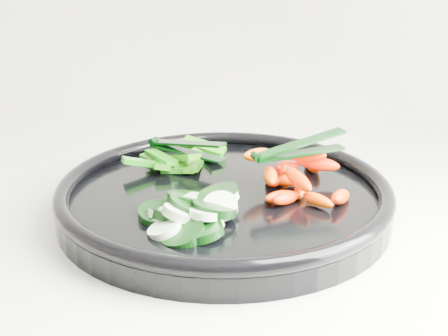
{
  "coord_description": "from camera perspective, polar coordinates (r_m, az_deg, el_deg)",
  "views": [
    {
      "loc": [
        0.4,
        1.04,
        1.23
      ],
      "look_at": [
        0.35,
        1.68,
        0.99
      ],
      "focal_mm": 50.0,
      "sensor_mm": 36.0,
      "label": 1
    }
  ],
  "objects": [
    {
      "name": "tong_pepper",
      "position": [
        0.77,
        -3.62,
        1.9
      ],
      "size": [
        0.1,
        0.07,
        0.02
      ],
      "color": "black",
      "rests_on": "pepper_pile"
    },
    {
      "name": "pepper_pile",
      "position": [
        0.78,
        -4.19,
        0.7
      ],
      "size": [
        0.12,
        0.1,
        0.04
      ],
      "color": "#216509",
      "rests_on": "veggie_tray"
    },
    {
      "name": "tong_carrot",
      "position": [
        0.69,
        6.71,
        1.75
      ],
      "size": [
        0.11,
        0.07,
        0.02
      ],
      "color": "black",
      "rests_on": "carrot_pile"
    },
    {
      "name": "carrot_pile",
      "position": [
        0.71,
        6.42,
        -0.75
      ],
      "size": [
        0.13,
        0.15,
        0.05
      ],
      "color": "#FF5F00",
      "rests_on": "veggie_tray"
    },
    {
      "name": "cucumber_pile",
      "position": [
        0.63,
        -3.32,
        -4.0
      ],
      "size": [
        0.12,
        0.13,
        0.04
      ],
      "color": "black",
      "rests_on": "veggie_tray"
    },
    {
      "name": "veggie_tray",
      "position": [
        0.7,
        -0.0,
        -2.65
      ],
      "size": [
        0.42,
        0.42,
        0.04
      ],
      "color": "black",
      "rests_on": "counter"
    }
  ]
}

